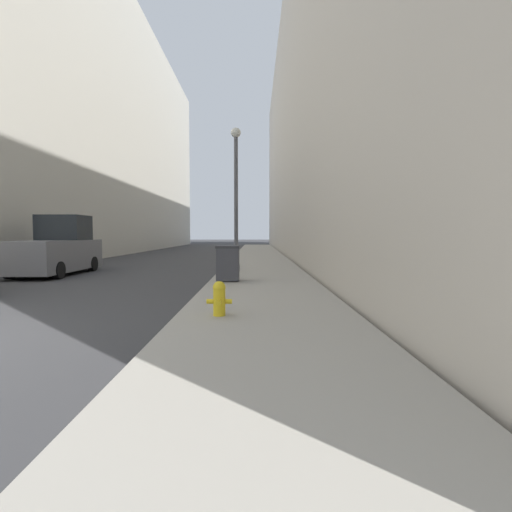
% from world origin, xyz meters
% --- Properties ---
extents(sidewalk_right, '(3.43, 60.00, 0.15)m').
position_xyz_m(sidewalk_right, '(5.70, 18.00, 0.07)').
color(sidewalk_right, '#9E998E').
rests_on(sidewalk_right, ground).
extents(building_left_glass, '(12.00, 60.00, 21.42)m').
position_xyz_m(building_left_glass, '(-10.63, 26.00, 10.71)').
color(building_left_glass, beige).
rests_on(building_left_glass, ground).
extents(building_right_stone, '(12.00, 60.00, 19.64)m').
position_xyz_m(building_right_stone, '(13.51, 26.00, 9.82)').
color(building_right_stone, beige).
rests_on(building_right_stone, ground).
extents(fire_hydrant, '(0.46, 0.35, 0.64)m').
position_xyz_m(fire_hydrant, '(4.80, 2.02, 0.48)').
color(fire_hydrant, yellow).
rests_on(fire_hydrant, sidewalk_right).
extents(trash_bin, '(0.72, 0.72, 1.12)m').
position_xyz_m(trash_bin, '(4.59, 7.33, 0.73)').
color(trash_bin, '#3D3D42').
rests_on(trash_bin, sidewalk_right).
extents(lamppost, '(0.39, 0.39, 5.68)m').
position_xyz_m(lamppost, '(4.68, 10.74, 3.38)').
color(lamppost, '#4C4C51').
rests_on(lamppost, sidewalk_right).
extents(pickup_truck, '(2.02, 4.89, 2.42)m').
position_xyz_m(pickup_truck, '(-2.59, 10.87, 0.99)').
color(pickup_truck, slate).
rests_on(pickup_truck, ground).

